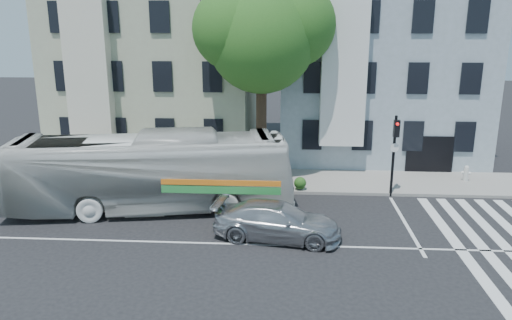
# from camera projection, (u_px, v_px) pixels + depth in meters

# --- Properties ---
(ground) EXTENTS (120.00, 120.00, 0.00)m
(ground) POSITION_uv_depth(u_px,v_px,m) (250.00, 244.00, 19.28)
(ground) COLOR black
(ground) RESTS_ON ground
(sidewalk_far) EXTENTS (80.00, 4.00, 0.15)m
(sidewalk_far) POSITION_uv_depth(u_px,v_px,m) (261.00, 180.00, 26.96)
(sidewalk_far) COLOR gray
(sidewalk_far) RESTS_ON ground
(building_left) EXTENTS (12.00, 10.00, 11.00)m
(building_left) POSITION_uv_depth(u_px,v_px,m) (160.00, 67.00, 32.69)
(building_left) COLOR #A3A58A
(building_left) RESTS_ON ground
(building_right) EXTENTS (12.00, 10.00, 11.00)m
(building_right) POSITION_uv_depth(u_px,v_px,m) (376.00, 68.00, 31.84)
(building_right) COLOR #84959D
(building_right) RESTS_ON ground
(street_tree) EXTENTS (7.30, 5.90, 11.10)m
(street_tree) POSITION_uv_depth(u_px,v_px,m) (263.00, 32.00, 25.62)
(street_tree) COLOR #2D2116
(street_tree) RESTS_ON ground
(bus) EXTENTS (5.06, 13.11, 3.56)m
(bus) POSITION_uv_depth(u_px,v_px,m) (150.00, 172.00, 22.48)
(bus) COLOR silver
(bus) RESTS_ON ground
(sedan) EXTENTS (2.80, 5.29, 1.46)m
(sedan) POSITION_uv_depth(u_px,v_px,m) (277.00, 221.00, 19.65)
(sedan) COLOR #B5B6BC
(sedan) RESTS_ON ground
(hedge) EXTENTS (8.50, 2.46, 0.70)m
(hedge) POSITION_uv_depth(u_px,v_px,m) (216.00, 181.00, 25.34)
(hedge) COLOR #1F581C
(hedge) RESTS_ON sidewalk_far
(traffic_signal) EXTENTS (0.42, 0.52, 4.03)m
(traffic_signal) POSITION_uv_depth(u_px,v_px,m) (395.00, 145.00, 23.91)
(traffic_signal) COLOR black
(traffic_signal) RESTS_ON ground
(fire_hydrant) EXTENTS (0.48, 0.31, 0.84)m
(fire_hydrant) POSITION_uv_depth(u_px,v_px,m) (466.00, 173.00, 26.50)
(fire_hydrant) COLOR silver
(fire_hydrant) RESTS_ON sidewalk_far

